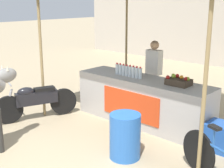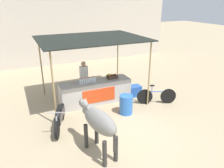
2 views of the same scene
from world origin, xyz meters
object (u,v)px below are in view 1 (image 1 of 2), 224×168
Objects in this scene: fruit_crate at (179,81)px; cooler_box at (224,138)px; stall_counter at (142,101)px; water_barrel at (125,136)px; bicycle_leaning at (223,166)px; motorcycle_parked at (36,100)px; vendor_behind_counter at (154,75)px.

cooler_box is (1.03, -0.16, -0.79)m from fruit_crate.
stall_counter reaches higher than water_barrel.
stall_counter is 0.97m from fruit_crate.
water_barrel is 1.58m from bicycle_leaning.
stall_counter is 2.58m from bicycle_leaning.
fruit_crate is 1.62m from water_barrel.
fruit_crate reaches higher than motorcycle_parked.
bicycle_leaning is (0.45, -1.11, 0.11)m from cooler_box.
vendor_behind_counter is at bearing 142.27° from bicycle_leaning.
water_barrel is (0.96, -2.17, -0.47)m from vendor_behind_counter.
fruit_crate is at bearing 139.54° from bicycle_leaning.
stall_counter is at bearing -71.49° from vendor_behind_counter.
fruit_crate is at bearing -33.50° from vendor_behind_counter.
fruit_crate is 0.28× the size of bicycle_leaning.
water_barrel is 2.55m from motorcycle_parked.
water_barrel is at bearing -130.21° from cooler_box.
fruit_crate is 0.58× the size of water_barrel.
fruit_crate is 0.26× the size of motorcycle_parked.
motorcycle_parked reaches higher than water_barrel.
stall_counter is 1.75× the size of motorcycle_parked.
cooler_box is (2.08, -0.85, -0.61)m from vendor_behind_counter.
bicycle_leaning is (2.28, -1.20, -0.13)m from stall_counter.
stall_counter is at bearing 176.96° from cooler_box.
vendor_behind_counter is 1.06× the size of bicycle_leaning.
fruit_crate is 0.73× the size of cooler_box.
stall_counter is 2.30m from motorcycle_parked.
fruit_crate reaches higher than stall_counter.
bicycle_leaning is at bearing -40.46° from fruit_crate.
water_barrel is (0.71, -1.42, -0.10)m from stall_counter.
stall_counter is 3.97× the size of water_barrel.
bicycle_leaning is (2.53, -1.96, -0.50)m from vendor_behind_counter.
vendor_behind_counter reaches higher than cooler_box.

